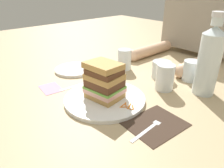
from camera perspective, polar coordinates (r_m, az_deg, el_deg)
name	(u,v)px	position (r m, az deg, el deg)	size (l,w,h in m)	color
ground_plane	(106,101)	(0.73, -1.51, -4.72)	(3.00, 3.00, 0.00)	tan
main_plate	(106,98)	(0.74, -1.75, -3.92)	(0.28, 0.28, 0.01)	white
sandwich	(105,81)	(0.71, -1.92, 0.88)	(0.13, 0.12, 0.13)	tan
carrot_shred_0	(89,87)	(0.80, -6.33, -0.95)	(0.00, 0.00, 0.03)	orange
carrot_shred_1	(93,88)	(0.79, -5.27, -1.13)	(0.00, 0.00, 0.02)	orange
carrot_shred_2	(88,90)	(0.78, -6.63, -1.76)	(0.00, 0.00, 0.02)	orange
carrot_shred_3	(87,92)	(0.77, -6.79, -2.08)	(0.00, 0.00, 0.02)	orange
carrot_shred_4	(91,91)	(0.77, -5.76, -1.88)	(0.00, 0.00, 0.02)	orange
carrot_shred_5	(90,87)	(0.80, -6.08, -0.87)	(0.00, 0.00, 0.02)	orange
carrot_shred_6	(84,88)	(0.79, -7.52, -1.19)	(0.00, 0.00, 0.03)	orange
carrot_shred_7	(88,88)	(0.79, -6.49, -1.22)	(0.00, 0.00, 0.03)	orange
carrot_shred_8	(90,89)	(0.79, -6.02, -1.36)	(0.00, 0.00, 0.02)	orange
carrot_shred_9	(91,90)	(0.78, -5.74, -1.57)	(0.00, 0.00, 0.03)	orange
carrot_shred_10	(130,109)	(0.67, 4.94, -6.78)	(0.00, 0.00, 0.02)	orange
carrot_shred_11	(129,106)	(0.68, 4.77, -5.94)	(0.00, 0.00, 0.03)	orange
carrot_shred_12	(126,104)	(0.69, 3.78, -5.54)	(0.00, 0.00, 0.02)	orange
carrot_shred_13	(133,107)	(0.68, 5.70, -6.29)	(0.00, 0.00, 0.02)	orange
carrot_shred_14	(124,105)	(0.69, 3.22, -5.64)	(0.00, 0.00, 0.03)	orange
carrot_shred_15	(125,107)	(0.68, 3.44, -6.28)	(0.00, 0.00, 0.03)	orange
napkin_dark	(155,124)	(0.64, 11.74, -10.56)	(0.14, 0.16, 0.00)	#38281E
fork	(151,126)	(0.62, 10.58, -11.25)	(0.03, 0.17, 0.00)	silver
knife	(81,84)	(0.86, -8.43, -0.01)	(0.03, 0.20, 0.00)	silver
juice_glass	(165,78)	(0.82, 14.17, 1.54)	(0.07, 0.07, 0.10)	white
water_bottle	(209,60)	(0.81, 24.95, 5.99)	(0.08, 0.08, 0.29)	silver
empty_tumbler_0	(191,71)	(0.93, 20.77, 3.40)	(0.07, 0.07, 0.08)	silver
empty_tumbler_1	(162,70)	(0.92, 13.51, 3.74)	(0.08, 0.08, 0.07)	silver
empty_tumbler_2	(124,59)	(0.99, 3.42, 6.71)	(0.06, 0.06, 0.10)	silver
side_plate	(75,69)	(1.00, -10.17, 3.98)	(0.18, 0.18, 0.01)	white
napkin_pink	(51,88)	(0.85, -16.33, -1.08)	(0.10, 0.07, 0.00)	pink
diner_across	(200,5)	(1.26, 22.90, 19.24)	(0.38, 0.49, 0.59)	#DBAD89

